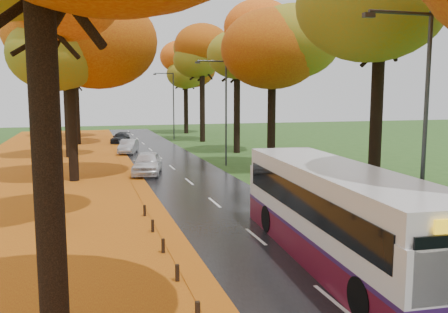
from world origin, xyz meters
name	(u,v)px	position (x,y,z in m)	size (l,w,h in m)	color
road	(186,179)	(0.00, 25.00, 0.02)	(6.50, 90.00, 0.04)	black
centre_line	(186,179)	(0.00, 25.00, 0.04)	(0.12, 90.00, 0.01)	silver
leaf_verge	(37,187)	(-9.00, 25.00, 0.01)	(12.00, 90.00, 0.02)	#94320D
leaf_drift	(138,181)	(-3.05, 25.00, 0.04)	(0.90, 90.00, 0.01)	#BC7213
trees_left	(63,28)	(-7.18, 27.06, 9.53)	(9.20, 74.00, 13.88)	black
trees_right	(280,33)	(7.19, 26.91, 9.69)	(9.30, 74.20, 13.96)	black
streetlamp_near	(419,118)	(3.95, 8.00, 4.71)	(2.45, 0.18, 8.00)	#333538
streetlamp_mid	(223,104)	(3.95, 30.00, 4.71)	(2.45, 0.18, 8.00)	#333538
streetlamp_far	(171,100)	(3.95, 52.00, 4.71)	(2.45, 0.18, 8.00)	#333538
bus	(338,212)	(1.65, 8.81, 1.66)	(3.54, 11.90, 3.09)	#540D1E
car_white	(147,163)	(-2.14, 27.57, 0.81)	(1.82, 4.53, 1.54)	white
car_silver	(128,146)	(-2.34, 39.60, 0.68)	(1.34, 3.86, 1.27)	#9DA0A5
car_dark	(120,138)	(-2.35, 49.32, 0.60)	(1.56, 3.84, 1.12)	black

